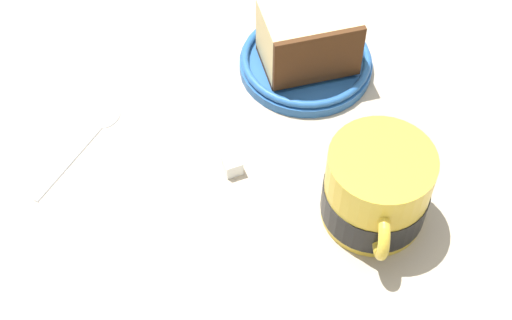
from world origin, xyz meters
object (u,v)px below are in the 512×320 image
Objects in this scene: small_plate at (306,62)px; sugar_cube at (232,166)px; teaspoon at (95,131)px; tea_mug at (376,191)px; cake_slice at (308,39)px.

sugar_cube is at bearing -0.83° from small_plate.
teaspoon is (18.23, -14.75, -0.60)cm from small_plate.
tea_mug is 0.86× the size of teaspoon.
cake_slice is at bearing 178.46° from sugar_cube.
tea_mug reaches higher than small_plate.
sugar_cube is (-2.49, 14.53, 0.48)cm from teaspoon.
cake_slice reaches higher than sugar_cube.
tea_mug is at bearing 98.55° from teaspoon.
cake_slice is 7.02× the size of sugar_cube.
teaspoon is at bearing -38.99° from small_plate.
small_plate reaches higher than sugar_cube.
cake_slice is at bearing 140.34° from teaspoon.
tea_mug reaches higher than teaspoon.
tea_mug is 14.30cm from sugar_cube.
tea_mug reaches higher than sugar_cube.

